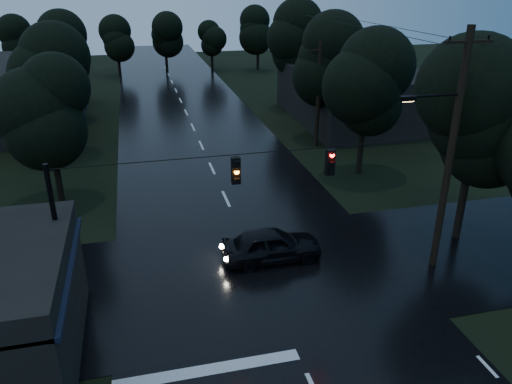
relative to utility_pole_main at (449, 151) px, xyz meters
name	(u,v)px	position (x,y,z in m)	size (l,w,h in m)	color
main_road	(201,146)	(-7.41, 19.00, -5.26)	(12.00, 120.00, 0.02)	black
cross_street	(261,275)	(-7.41, 1.00, -5.26)	(60.00, 9.00, 0.02)	black
building_far_right	(356,95)	(6.59, 23.00, -3.06)	(10.00, 14.00, 4.40)	black
building_far_left	(18,94)	(-21.41, 29.00, -2.76)	(10.00, 16.00, 5.00)	black
utility_pole_main	(449,151)	(0.00, 0.00, 0.00)	(3.50, 0.30, 10.00)	black
utility_pole_far	(318,94)	(0.89, 17.00, -1.38)	(2.00, 0.30, 7.50)	black
anchor_pole_left	(60,245)	(-14.91, 0.00, -2.26)	(0.18, 0.18, 6.00)	black
span_signals	(283,165)	(-6.85, -0.01, -0.01)	(15.00, 0.37, 1.12)	black
tree_corner_near	(478,116)	(2.59, 2.00, 0.74)	(4.48, 4.48, 9.44)	black
tree_left_a	(46,109)	(-16.41, 11.00, -0.02)	(3.92, 3.92, 8.26)	black
tree_left_b	(52,75)	(-17.01, 19.00, 0.36)	(4.20, 4.20, 8.85)	black
tree_left_c	(59,49)	(-17.61, 29.00, 0.74)	(4.48, 4.48, 9.44)	black
tree_right_a	(366,85)	(1.59, 11.00, 0.36)	(4.20, 4.20, 8.85)	black
tree_right_b	(327,59)	(2.19, 19.00, 0.74)	(4.48, 4.48, 9.44)	black
tree_right_c	(294,38)	(2.79, 29.00, 1.11)	(4.76, 4.76, 10.03)	black
car	(272,245)	(-6.64, 2.09, -4.51)	(1.76, 4.38, 1.49)	black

